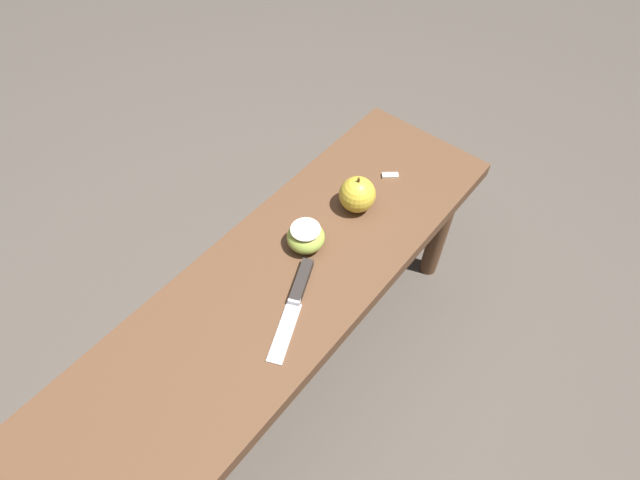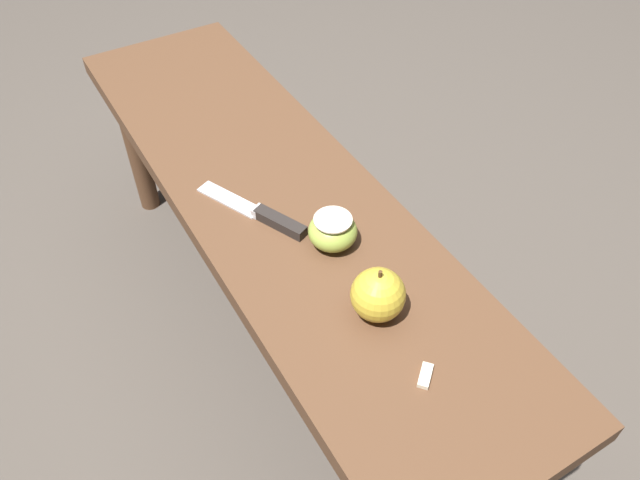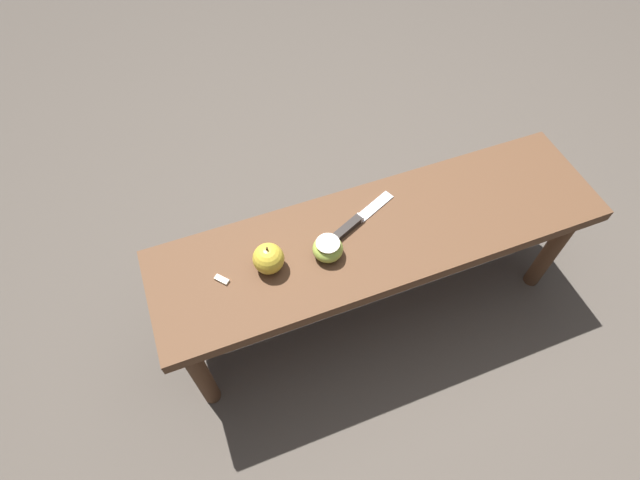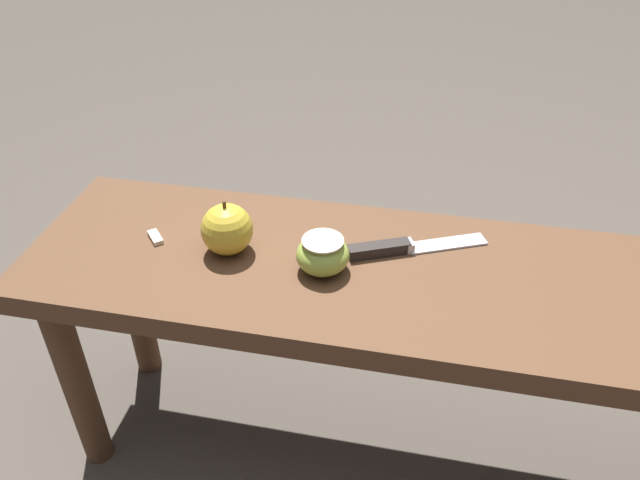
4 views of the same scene
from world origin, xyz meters
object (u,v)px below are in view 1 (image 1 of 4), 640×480
object	(u,v)px
knife	(297,294)
apple_whole	(356,194)
wooden_bench	(261,317)
apple_cut	(306,237)

from	to	relation	value
knife	apple_whole	size ratio (longest dim) A/B	2.38
wooden_bench	knife	size ratio (longest dim) A/B	5.84
wooden_bench	apple_cut	xyz separation A→B (m)	(0.18, 0.02, 0.10)
knife	apple_whole	world-z (taller)	apple_whole
wooden_bench	apple_whole	xyz separation A→B (m)	(0.34, 0.00, 0.11)
wooden_bench	apple_whole	distance (m)	0.36
knife	apple_cut	world-z (taller)	apple_cut
knife	apple_whole	bearing A→B (deg)	167.46
wooden_bench	apple_whole	size ratio (longest dim) A/B	13.90
knife	apple_whole	xyz separation A→B (m)	(0.28, 0.06, 0.04)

